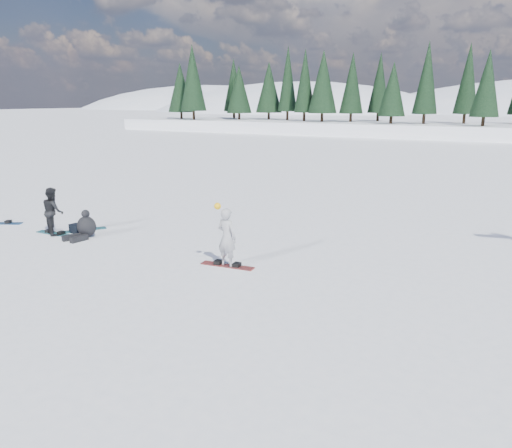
{
  "coord_description": "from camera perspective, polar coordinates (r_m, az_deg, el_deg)",
  "views": [
    {
      "loc": [
        9.74,
        -10.51,
        4.35
      ],
      "look_at": [
        3.51,
        0.93,
        1.1
      ],
      "focal_mm": 35.0,
      "sensor_mm": 36.0,
      "label": 1
    }
  ],
  "objects": [
    {
      "name": "gear_bag",
      "position": [
        17.77,
        -19.82,
        -0.5
      ],
      "size": [
        0.49,
        0.37,
        0.3
      ],
      "primitive_type": "cube",
      "rotation": [
        0.0,
        0.0,
        -0.16
      ],
      "color": "black",
      "rests_on": "ground"
    },
    {
      "name": "snowboard_loose_c",
      "position": [
        20.21,
        -27.14,
        0.06
      ],
      "size": [
        1.46,
        0.94,
        0.03
      ],
      "primitive_type": "cube",
      "rotation": [
        0.0,
        0.0,
        0.48
      ],
      "color": "navy",
      "rests_on": "ground"
    },
    {
      "name": "snowboarder_woman",
      "position": [
        13.24,
        -3.36,
        -1.5
      ],
      "size": [
        0.63,
        0.45,
        1.74
      ],
      "rotation": [
        0.0,
        0.0,
        3.02
      ],
      "color": "#ACABB1",
      "rests_on": "ground"
    },
    {
      "name": "alpine_backdrop",
      "position": [
        201.65,
        22.55,
        7.74
      ],
      "size": [
        412.5,
        227.0,
        53.2
      ],
      "color": "white",
      "rests_on": "ground"
    },
    {
      "name": "snowboard_woman",
      "position": [
        13.47,
        -3.29,
        -4.78
      ],
      "size": [
        1.52,
        0.43,
        0.03
      ],
      "primitive_type": "cube",
      "rotation": [
        0.0,
        0.0,
        0.1
      ],
      "color": "maroon",
      "rests_on": "ground"
    },
    {
      "name": "snowboard_loose_a",
      "position": [
        18.07,
        -19.13,
        -0.66
      ],
      "size": [
        1.06,
        1.41,
        0.03
      ],
      "primitive_type": "cube",
      "rotation": [
        0.0,
        0.0,
        0.99
      ],
      "color": "#16717E",
      "rests_on": "ground"
    },
    {
      "name": "snowboard_man",
      "position": [
        17.91,
        -21.96,
        -1.03
      ],
      "size": [
        1.51,
        0.32,
        0.03
      ],
      "primitive_type": "cube",
      "rotation": [
        0.0,
        0.0,
        0.03
      ],
      "color": "#187285",
      "rests_on": "ground"
    },
    {
      "name": "ground",
      "position": [
        14.97,
        -13.66,
        -3.28
      ],
      "size": [
        420.0,
        420.0,
        0.0
      ],
      "primitive_type": "plane",
      "color": "white",
      "rests_on": "ground"
    },
    {
      "name": "seated_rider",
      "position": [
        17.05,
        -18.94,
        -0.33
      ],
      "size": [
        0.77,
        1.14,
        0.91
      ],
      "rotation": [
        0.0,
        0.0,
        -0.25
      ],
      "color": "black",
      "rests_on": "ground"
    },
    {
      "name": "snowboarder_man",
      "position": [
        17.74,
        -22.19,
        1.38
      ],
      "size": [
        0.96,
        0.89,
        1.57
      ],
      "primitive_type": "imported",
      "rotation": [
        0.0,
        0.0,
        2.63
      ],
      "color": "black",
      "rests_on": "ground"
    }
  ]
}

